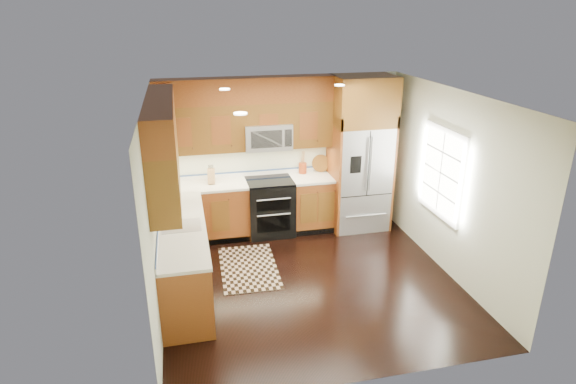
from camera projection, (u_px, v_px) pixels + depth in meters
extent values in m
plane|color=black|center=(310.00, 281.00, 6.77)|extent=(4.00, 4.00, 0.00)
cube|color=silver|center=(280.00, 153.00, 8.13)|extent=(4.00, 0.02, 2.60)
cube|color=silver|center=(154.00, 208.00, 5.89)|extent=(0.02, 4.00, 2.60)
cube|color=silver|center=(449.00, 184.00, 6.72)|extent=(0.02, 4.00, 2.60)
cube|color=white|center=(442.00, 172.00, 6.86)|extent=(0.04, 1.10, 1.30)
cube|color=white|center=(441.00, 173.00, 6.86)|extent=(0.02, 0.95, 1.15)
cube|color=brown|center=(206.00, 213.00, 7.89)|extent=(1.37, 0.60, 0.90)
cube|color=brown|center=(312.00, 204.00, 8.26)|extent=(0.72, 0.60, 0.90)
cube|color=brown|center=(184.00, 259.00, 6.44)|extent=(0.60, 2.40, 0.90)
cube|color=white|center=(250.00, 183.00, 7.87)|extent=(2.85, 0.62, 0.04)
cube|color=white|center=(182.00, 227.00, 6.28)|extent=(0.62, 2.40, 0.04)
cube|color=brown|center=(247.00, 127.00, 7.67)|extent=(2.85, 0.33, 0.75)
cube|color=brown|center=(165.00, 162.00, 5.92)|extent=(0.33, 2.40, 0.75)
cube|color=brown|center=(246.00, 90.00, 7.46)|extent=(2.85, 0.33, 0.40)
cube|color=brown|center=(160.00, 116.00, 5.72)|extent=(0.33, 2.40, 0.40)
cube|color=black|center=(270.00, 208.00, 8.08)|extent=(0.76, 0.64, 0.92)
cube|color=black|center=(270.00, 181.00, 7.91)|extent=(0.76, 0.60, 0.02)
cube|color=black|center=(274.00, 206.00, 7.73)|extent=(0.55, 0.01, 0.18)
cube|color=black|center=(274.00, 224.00, 7.85)|extent=(0.55, 0.01, 0.28)
cylinder|color=#B2B2B7|center=(274.00, 199.00, 7.67)|extent=(0.55, 0.02, 0.02)
cylinder|color=#B2B2B7|center=(274.00, 215.00, 7.76)|extent=(0.55, 0.02, 0.02)
cube|color=#B2B2B7|center=(267.00, 136.00, 7.77)|extent=(0.76, 0.40, 0.42)
cube|color=black|center=(267.00, 139.00, 7.58)|extent=(0.50, 0.01, 0.28)
cube|color=#B2B2B7|center=(359.00, 177.00, 8.20)|extent=(0.90, 0.74, 1.80)
cube|color=black|center=(369.00, 164.00, 7.74)|extent=(0.01, 0.01, 1.08)
cube|color=black|center=(356.00, 165.00, 7.69)|extent=(0.18, 0.01, 0.28)
cube|color=brown|center=(333.00, 173.00, 8.07)|extent=(0.04, 0.74, 2.00)
cube|color=brown|center=(385.00, 169.00, 8.27)|extent=(0.04, 0.74, 2.00)
cube|color=brown|center=(364.00, 101.00, 7.74)|extent=(0.98, 0.74, 0.80)
cube|color=#B2B2B7|center=(181.00, 225.00, 6.26)|extent=(0.50, 0.42, 0.02)
cylinder|color=#B2B2B7|center=(165.00, 211.00, 6.38)|extent=(0.02, 0.02, 0.28)
torus|color=#B2B2B7|center=(164.00, 203.00, 6.25)|extent=(0.18, 0.02, 0.18)
cube|color=black|center=(249.00, 267.00, 7.12)|extent=(0.86, 1.39, 0.01)
cube|color=#AB8253|center=(211.00, 176.00, 7.75)|extent=(0.13, 0.17, 0.24)
cylinder|color=#923412|center=(303.00, 168.00, 8.23)|extent=(0.16, 0.16, 0.18)
cylinder|color=brown|center=(321.00, 171.00, 8.34)|extent=(0.37, 0.37, 0.02)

